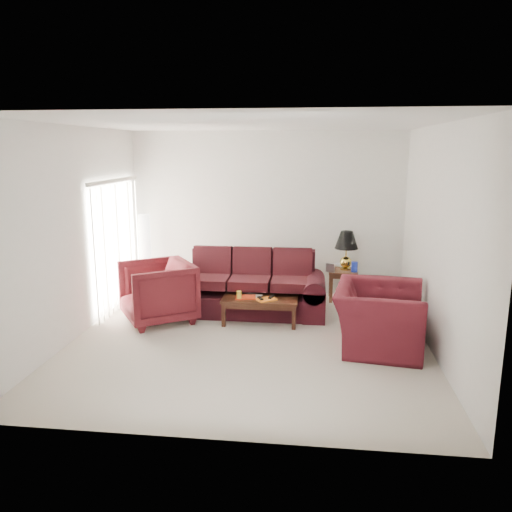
# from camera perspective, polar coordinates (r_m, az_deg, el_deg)

# --- Properties ---
(floor) EXTENTS (5.00, 5.00, 0.00)m
(floor) POSITION_cam_1_polar(r_m,az_deg,el_deg) (7.22, -0.81, -9.60)
(floor) COLOR beige
(floor) RESTS_ON ground
(blinds) EXTENTS (0.10, 2.00, 2.16)m
(blinds) POSITION_cam_1_polar(r_m,az_deg,el_deg) (8.75, -15.57, 1.21)
(blinds) COLOR silver
(blinds) RESTS_ON ground
(sofa) EXTENTS (2.46, 1.09, 1.00)m
(sofa) POSITION_cam_1_polar(r_m,az_deg,el_deg) (8.23, -0.61, -3.16)
(sofa) COLOR black
(sofa) RESTS_ON ground
(throw_pillow) EXTENTS (0.44, 0.33, 0.41)m
(throw_pillow) POSITION_cam_1_polar(r_m,az_deg,el_deg) (8.90, -2.85, -0.39)
(throw_pillow) COLOR black
(throw_pillow) RESTS_ON sofa
(end_table) EXTENTS (0.55, 0.55, 0.55)m
(end_table) POSITION_cam_1_polar(r_m,az_deg,el_deg) (9.13, 9.84, -3.26)
(end_table) COLOR #4E2C1B
(end_table) RESTS_ON ground
(table_lamp) EXTENTS (0.52, 0.52, 0.70)m
(table_lamp) POSITION_cam_1_polar(r_m,az_deg,el_deg) (9.03, 10.27, 0.62)
(table_lamp) COLOR gold
(table_lamp) RESTS_ON end_table
(clock) EXTENTS (0.17, 0.11, 0.16)m
(clock) POSITION_cam_1_polar(r_m,az_deg,el_deg) (8.86, 8.50, -1.33)
(clock) COLOR silver
(clock) RESTS_ON end_table
(blue_canister) EXTENTS (0.13, 0.13, 0.18)m
(blue_canister) POSITION_cam_1_polar(r_m,az_deg,el_deg) (8.95, 11.18, -1.22)
(blue_canister) COLOR #17279A
(blue_canister) RESTS_ON end_table
(picture_frame) EXTENTS (0.13, 0.16, 0.05)m
(picture_frame) POSITION_cam_1_polar(r_m,az_deg,el_deg) (9.18, 9.17, -0.88)
(picture_frame) COLOR white
(picture_frame) RESTS_ON end_table
(floor_lamp) EXTENTS (0.32, 0.32, 1.53)m
(floor_lamp) POSITION_cam_1_polar(r_m,az_deg,el_deg) (9.41, -12.54, 0.14)
(floor_lamp) COLOR white
(floor_lamp) RESTS_ON ground
(armchair_left) EXTENTS (1.44, 1.43, 0.96)m
(armchair_left) POSITION_cam_1_polar(r_m,az_deg,el_deg) (7.99, -11.18, -4.04)
(armchair_left) COLOR #450F15
(armchair_left) RESTS_ON ground
(armchair_right) EXTENTS (1.33, 1.47, 0.86)m
(armchair_right) POSITION_cam_1_polar(r_m,az_deg,el_deg) (7.05, 13.84, -6.80)
(armchair_right) COLOR #410F16
(armchair_right) RESTS_ON ground
(coffee_table) EXTENTS (1.22, 0.69, 0.41)m
(coffee_table) POSITION_cam_1_polar(r_m,az_deg,el_deg) (7.85, 0.48, -6.19)
(coffee_table) COLOR black
(coffee_table) RESTS_ON ground
(magazine_red) EXTENTS (0.34, 0.28, 0.02)m
(magazine_red) POSITION_cam_1_polar(r_m,az_deg,el_deg) (7.77, -1.19, -4.73)
(magazine_red) COLOR #B12C11
(magazine_red) RESTS_ON coffee_table
(magazine_white) EXTENTS (0.31, 0.28, 0.01)m
(magazine_white) POSITION_cam_1_polar(r_m,az_deg,el_deg) (7.86, -0.39, -4.55)
(magazine_white) COLOR beige
(magazine_white) RESTS_ON coffee_table
(magazine_orange) EXTENTS (0.36, 0.34, 0.02)m
(magazine_orange) POSITION_cam_1_polar(r_m,az_deg,el_deg) (7.67, 1.16, -4.98)
(magazine_orange) COLOR orange
(magazine_orange) RESTS_ON coffee_table
(remote_a) EXTENTS (0.11, 0.16, 0.02)m
(remote_a) POSITION_cam_1_polar(r_m,az_deg,el_deg) (7.66, 0.49, -4.84)
(remote_a) COLOR black
(remote_a) RESTS_ON coffee_table
(remote_b) EXTENTS (0.10, 0.19, 0.02)m
(remote_b) POSITION_cam_1_polar(r_m,az_deg,el_deg) (7.74, 1.79, -4.65)
(remote_b) COLOR black
(remote_b) RESTS_ON coffee_table
(yellow_glass) EXTENTS (0.10, 0.10, 0.13)m
(yellow_glass) POSITION_cam_1_polar(r_m,az_deg,el_deg) (7.69, -1.95, -4.49)
(yellow_glass) COLOR gold
(yellow_glass) RESTS_ON coffee_table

